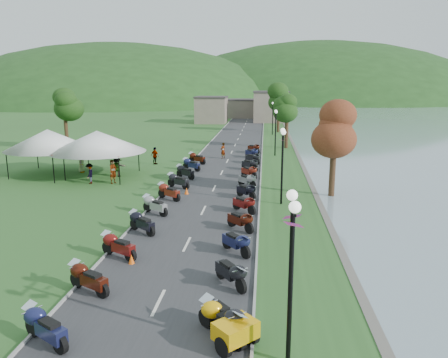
{
  "coord_description": "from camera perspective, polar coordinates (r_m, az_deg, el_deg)",
  "views": [
    {
      "loc": [
        3.8,
        -10.51,
        7.99
      ],
      "look_at": [
        0.99,
        19.59,
        1.3
      ],
      "focal_mm": 35.0,
      "sensor_mm": 36.0,
      "label": 1
    }
  ],
  "objects": [
    {
      "name": "pedestrian_b",
      "position": [
        47.24,
        -13.57,
        2.39
      ],
      "size": [
        0.93,
        0.74,
        1.68
      ],
      "primitive_type": "imported",
      "rotation": [
        0.0,
        0.0,
        2.72
      ],
      "color": "slate",
      "rests_on": "ground"
    },
    {
      "name": "streetlamp_near",
      "position": [
        12.67,
        8.69,
        -13.36
      ],
      "size": [
        1.4,
        1.4,
        5.0
      ],
      "primitive_type": null,
      "color": "black",
      "rests_on": "ground"
    },
    {
      "name": "traffic_cone_near",
      "position": [
        20.38,
        -12.0,
        -10.21
      ],
      "size": [
        0.29,
        0.29,
        0.45
      ],
      "primitive_type": "cone",
      "color": "#F2590C",
      "rests_on": "ground"
    },
    {
      "name": "hills_backdrop",
      "position": [
        210.7,
        4.36,
        10.27
      ],
      "size": [
        360.0,
        120.0,
        76.0
      ],
      "primitive_type": null,
      "color": "#285621",
      "rests_on": "ground"
    },
    {
      "name": "moto_row_left",
      "position": [
        25.71,
        -9.81,
        -4.53
      ],
      "size": [
        2.6,
        40.44,
        1.1
      ],
      "primitive_type": null,
      "color": "#331411",
      "rests_on": "ground"
    },
    {
      "name": "yellow_trike",
      "position": [
        14.54,
        -0.21,
        -18.32
      ],
      "size": [
        2.73,
        2.76,
        1.1
      ],
      "primitive_type": null,
      "rotation": [
        0.0,
        0.0,
        2.33
      ],
      "color": "#FBB30C",
      "rests_on": "ground"
    },
    {
      "name": "pedestrian_a",
      "position": [
        36.49,
        -14.22,
        -0.56
      ],
      "size": [
        0.76,
        0.86,
        1.95
      ],
      "primitive_type": "imported",
      "rotation": [
        0.0,
        0.0,
        1.15
      ],
      "color": "slate",
      "rests_on": "ground"
    },
    {
      "name": "moto_row_right",
      "position": [
        32.39,
        2.95,
        -0.82
      ],
      "size": [
        2.6,
        39.86,
        1.1
      ],
      "primitive_type": null,
      "color": "#331411",
      "rests_on": "ground"
    },
    {
      "name": "vendor_tent_main",
      "position": [
        39.06,
        -16.11,
        3.16
      ],
      "size": [
        5.47,
        5.47,
        4.0
      ],
      "primitive_type": null,
      "color": "silver",
      "rests_on": "ground"
    },
    {
      "name": "far_building",
      "position": [
        95.85,
        1.87,
        9.19
      ],
      "size": [
        18.0,
        16.0,
        5.0
      ],
      "primitive_type": "cube",
      "color": "gray",
      "rests_on": "ground"
    },
    {
      "name": "tree_lakeside",
      "position": [
        31.75,
        14.19,
        4.91
      ],
      "size": [
        2.89,
        2.89,
        8.03
      ],
      "primitive_type": null,
      "color": "#234C17",
      "rests_on": "ground"
    },
    {
      "name": "vendor_tent_side",
      "position": [
        41.68,
        -21.88,
        3.31
      ],
      "size": [
        4.98,
        4.98,
        4.0
      ],
      "primitive_type": null,
      "color": "silver",
      "rests_on": "ground"
    },
    {
      "name": "road",
      "position": [
        51.28,
        1.01,
        3.52
      ],
      "size": [
        7.0,
        120.0,
        0.02
      ],
      "primitive_type": "cube",
      "color": "#38383B",
      "rests_on": "ground"
    },
    {
      "name": "pedestrian_c",
      "position": [
        36.91,
        -17.06,
        -0.59
      ],
      "size": [
        0.6,
        1.13,
        1.66
      ],
      "primitive_type": "imported",
      "rotation": [
        0.0,
        0.0,
        4.87
      ],
      "color": "slate",
      "rests_on": "ground"
    }
  ]
}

